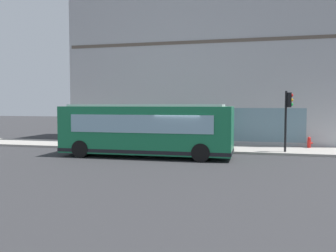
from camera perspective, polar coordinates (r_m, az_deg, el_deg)
The scene contains 8 objects.
ground at distance 20.82m, azimuth 2.06°, elevation -5.09°, with size 120.00×120.00×0.00m, color #2D2D30.
sidewalk_curb at distance 25.26m, azimuth 4.27°, elevation -3.40°, with size 3.96×40.00×0.15m, color #9E9991.
building_corner at distance 31.11m, azimuth 6.24°, elevation 10.51°, with size 7.83×21.20×13.86m.
city_bus_nearside at distance 21.33m, azimuth -3.51°, elevation -0.68°, with size 2.71×10.07×3.07m.
traffic_light_near_corner at distance 23.48m, azimuth 18.24°, elevation 2.47°, with size 0.32×0.49×3.74m.
fire_hydrant at distance 26.31m, azimuth 21.19°, elevation -2.40°, with size 0.35×0.35×0.74m.
pedestrian_by_light_pole at distance 25.08m, azimuth 6.46°, elevation -1.18°, with size 0.32×0.32×1.61m.
pedestrian_near_hydrant at distance 26.06m, azimuth -11.12°, elevation -1.00°, with size 0.32×0.32×1.65m.
Camera 1 is at (-20.12, -4.35, 3.11)m, focal length 39.02 mm.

